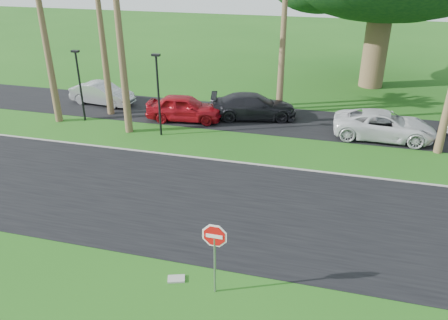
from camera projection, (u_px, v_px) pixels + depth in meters
ground at (224, 234)px, 16.36m from camera, size 120.00×120.00×0.00m
road at (236, 207)px, 18.09m from camera, size 120.00×8.00×0.02m
parking_strip at (275, 120)px, 27.23m from camera, size 120.00×5.00×0.02m
curb at (255, 164)px, 21.61m from camera, size 120.00×0.12×0.06m
stop_sign_near at (215, 245)px, 12.86m from camera, size 1.05×0.07×2.62m
streetlight_left at (80, 81)px, 26.19m from camera, size 0.45×0.25×4.34m
streetlight_right at (158, 90)px, 23.98m from camera, size 0.45×0.25×4.64m
car_silver at (102, 94)px, 29.81m from camera, size 4.59×2.07×1.46m
car_red at (185, 108)px, 26.94m from camera, size 4.87×2.39×1.60m
car_dark at (254, 106)px, 27.29m from camera, size 5.68×3.37×1.54m
car_minivan at (384, 125)px, 24.35m from camera, size 5.54×2.60×1.53m
utility_slab at (176, 279)px, 14.09m from camera, size 0.63×0.51×0.06m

